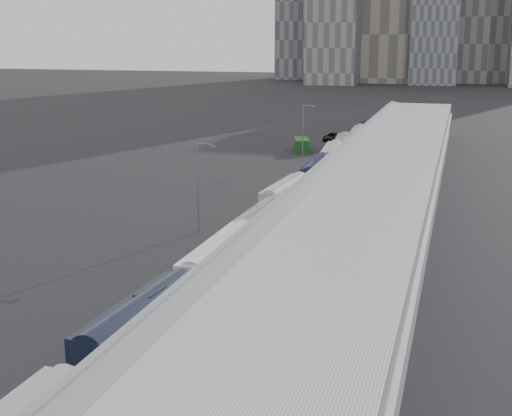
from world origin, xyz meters
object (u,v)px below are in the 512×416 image
at_px(bus_8, 358,138).
at_px(shipping_container, 302,145).
at_px(bus_4, 285,198).
at_px(suv, 332,137).
at_px(bus_6, 332,160).
at_px(bus_7, 342,148).
at_px(street_lamp_near, 199,181).
at_px(bus_3, 261,228).
at_px(bus_1, 141,330).
at_px(bus_2, 220,265).
at_px(street_lamp_far, 304,129).
at_px(bus_9, 368,128).
at_px(bus_5, 317,175).

bearing_deg(bus_8, shipping_container, -135.02).
distance_m(bus_4, suv, 60.78).
xyz_separation_m(bus_6, bus_7, (-0.56, 13.49, -0.13)).
height_order(bus_6, bus_7, bus_6).
distance_m(bus_4, shipping_container, 45.55).
height_order(bus_6, street_lamp_near, street_lamp_near).
bearing_deg(shipping_container, bus_3, -96.72).
height_order(bus_1, bus_8, bus_1).
xyz_separation_m(bus_2, street_lamp_far, (-6.68, 62.94, 3.70)).
bearing_deg(shipping_container, bus_2, -98.16).
xyz_separation_m(bus_3, suv, (-6.11, 74.60, -0.78)).
bearing_deg(bus_9, bus_2, -92.72).
bearing_deg(street_lamp_near, bus_1, -76.84).
height_order(bus_7, street_lamp_near, street_lamp_near).
relative_size(bus_7, bus_9, 0.97).
distance_m(bus_6, street_lamp_far, 11.01).
bearing_deg(shipping_container, street_lamp_far, -90.69).
xyz_separation_m(bus_5, bus_6, (-0.16, 12.45, 0.06)).
xyz_separation_m(bus_4, bus_7, (0.05, 41.33, -0.02)).
xyz_separation_m(bus_3, bus_5, (-0.13, 29.43, 0.03)).
bearing_deg(bus_7, street_lamp_near, -102.59).
bearing_deg(bus_6, street_lamp_near, -105.21).
height_order(bus_2, bus_7, bus_2).
xyz_separation_m(bus_1, bus_7, (-0.28, 82.36, -0.08)).
bearing_deg(bus_9, shipping_container, -112.21).
distance_m(bus_2, bus_5, 42.26).
height_order(bus_2, bus_9, bus_2).
height_order(bus_7, bus_8, bus_7).
bearing_deg(bus_8, bus_4, -94.56).
xyz_separation_m(bus_1, bus_5, (0.44, 56.42, -0.00)).
xyz_separation_m(bus_5, bus_7, (-0.72, 25.94, -0.08)).
bearing_deg(bus_2, bus_4, 92.87).
height_order(bus_1, bus_2, bus_2).
height_order(bus_2, bus_4, bus_2).
relative_size(bus_4, bus_9, 0.97).
relative_size(street_lamp_near, street_lamp_far, 1.02).
relative_size(bus_2, bus_7, 1.08).
bearing_deg(bus_6, bus_8, 84.53).
height_order(bus_5, street_lamp_near, street_lamp_near).
relative_size(bus_3, bus_6, 0.94).
xyz_separation_m(bus_6, bus_9, (0.21, 42.00, -0.07)).
bearing_deg(suv, bus_1, -78.76).
distance_m(bus_6, bus_8, 27.05).
relative_size(street_lamp_far, shipping_container, 1.41).
bearing_deg(bus_1, bus_6, 93.30).
bearing_deg(bus_4, bus_2, -84.10).
relative_size(bus_1, bus_5, 1.00).
xyz_separation_m(bus_7, shipping_container, (-8.02, 3.52, -0.30)).
distance_m(bus_5, bus_7, 25.95).
bearing_deg(bus_4, bus_5, 90.91).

